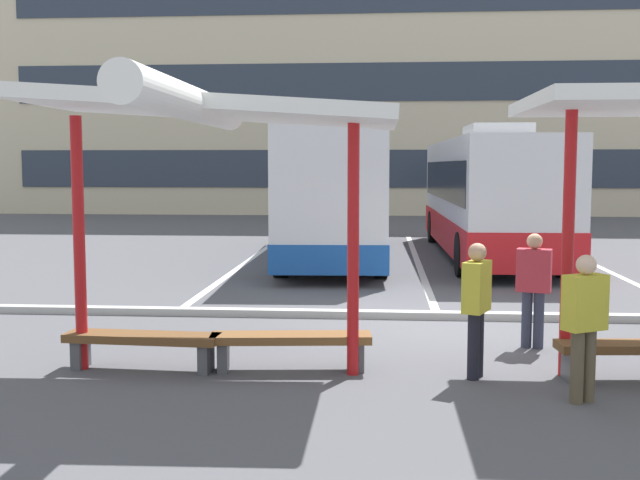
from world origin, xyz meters
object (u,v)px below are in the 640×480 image
Objects in this scene: coach_bus_1 at (487,198)px; waiting_shelter_0 at (208,114)px; bench_1 at (291,343)px; waiting_passenger_3 at (584,319)px; waiting_passenger_2 at (534,283)px; coach_bus_0 at (334,192)px; bench_2 at (631,352)px; bench_0 at (142,342)px; waiting_passenger_0 at (476,301)px.

waiting_shelter_0 is at bearing -111.01° from coach_bus_1.
bench_1 is 3.40m from waiting_passenger_3.
waiting_passenger_2 is 1.00× the size of waiting_passenger_3.
waiting_shelter_0 is at bearing -93.50° from coach_bus_0.
bench_2 is (0.03, -12.36, -1.26)m from coach_bus_1.
waiting_passenger_0 is at bearing -0.58° from bench_0.
waiting_passenger_0 is at bearing -120.96° from waiting_passenger_2.
coach_bus_0 is 4.20m from coach_bus_1.
coach_bus_0 reaches higher than waiting_passenger_2.
coach_bus_0 is at bearing 101.60° from waiting_passenger_0.
bench_2 is 1.87m from waiting_passenger_0.
coach_bus_1 is at bearing 86.81° from waiting_passenger_3.
bench_1 is at bearing 175.65° from waiting_passenger_0.
waiting_shelter_0 is 2.88× the size of waiting_passenger_3.
bench_0 is (-5.74, -12.34, -1.26)m from coach_bus_1.
coach_bus_0 is 11.82m from waiting_passenger_0.
bench_2 is at bearing -2.08° from bench_1.
waiting_passenger_2 is at bearing 59.04° from waiting_passenger_0.
waiting_passenger_3 is (1.01, -0.87, -0.02)m from waiting_passenger_0.
coach_bus_1 is 12.52m from waiting_passenger_0.
waiting_passenger_3 is (0.05, -2.46, -0.00)m from waiting_passenger_2.
coach_bus_1 is 13.57m from waiting_shelter_0.
coach_bus_0 reaches higher than waiting_passenger_0.
waiting_passenger_0 is (3.09, 0.21, -2.15)m from waiting_shelter_0.
coach_bus_1 reaches higher than bench_2.
bench_1 is 1.26× the size of waiting_passenger_3.
coach_bus_0 is 6.51× the size of waiting_passenger_0.
coach_bus_0 is 6.62× the size of waiting_passenger_3.
waiting_shelter_0 reaches higher than bench_1.
bench_0 is 1.20× the size of waiting_passenger_0.
waiting_shelter_0 is 3.77m from waiting_passenger_0.
waiting_shelter_0 is 2.88m from bench_0.
coach_bus_1 is 2.48× the size of waiting_shelter_0.
waiting_passenger_2 reaches higher than bench_2.
waiting_passenger_0 reaches higher than bench_1.
waiting_passenger_2 is (-0.82, 1.57, 0.56)m from bench_2.
coach_bus_1 reaches higher than waiting_passenger_2.
coach_bus_0 is 11.85m from waiting_shelter_0.
bench_0 is 1.80m from bench_1.
coach_bus_0 is 5.25× the size of bench_1.
coach_bus_1 reaches higher than bench_0.
bench_2 is 1.30m from waiting_passenger_3.
waiting_shelter_0 is 2.87× the size of waiting_passenger_2.
waiting_passenger_0 is 1.33m from waiting_passenger_3.
waiting_passenger_2 is at bearing 17.41° from bench_0.
waiting_shelter_0 is 2.28× the size of bench_1.
coach_bus_0 is 11.47m from bench_1.
waiting_passenger_3 is at bearing -130.82° from bench_2.
coach_bus_0 is 12.33m from bench_2.
bench_0 is (-1.62, -11.50, -1.44)m from coach_bus_0.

